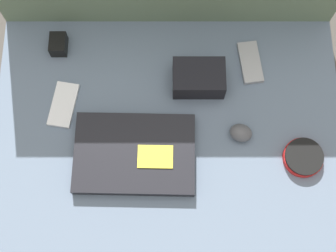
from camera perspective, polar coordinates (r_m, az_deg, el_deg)
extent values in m
plane|color=#4C4742|center=(1.35, 0.00, -1.67)|extent=(8.00, 8.00, 0.00)
cube|color=slate|center=(1.30, 0.00, -1.01)|extent=(0.93, 0.64, 0.11)
cube|color=black|center=(1.21, -4.11, -3.38)|extent=(0.31, 0.22, 0.03)
cube|color=yellow|center=(1.19, -1.58, -3.75)|extent=(0.09, 0.06, 0.00)
ellipsoid|color=#4C4C51|center=(1.23, 8.87, -0.87)|extent=(0.07, 0.06, 0.04)
cylinder|color=red|center=(1.26, 16.12, -3.78)|extent=(0.10, 0.10, 0.02)
cylinder|color=black|center=(1.25, 16.27, -3.64)|extent=(0.10, 0.10, 0.01)
cube|color=#99999E|center=(1.33, 10.03, 7.60)|extent=(0.07, 0.13, 0.01)
cube|color=silver|center=(1.29, -12.61, 2.61)|extent=(0.08, 0.13, 0.01)
cube|color=black|center=(1.26, 3.78, 5.82)|extent=(0.14, 0.10, 0.07)
cube|color=black|center=(1.35, -13.17, 9.72)|extent=(0.04, 0.06, 0.04)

